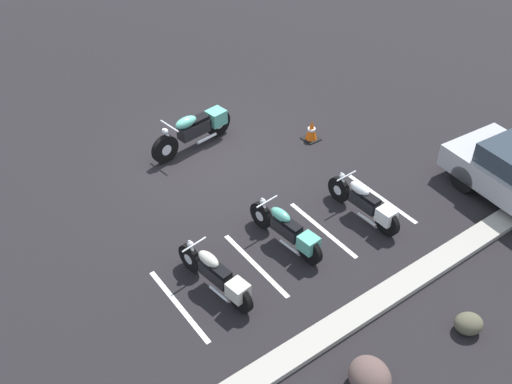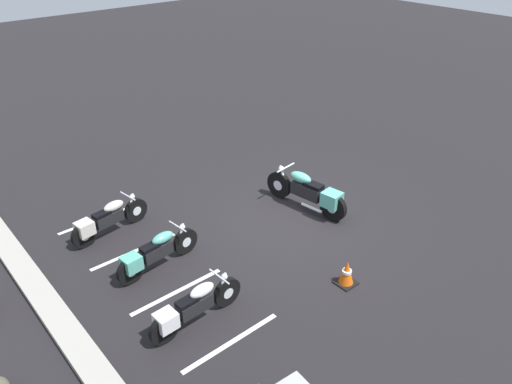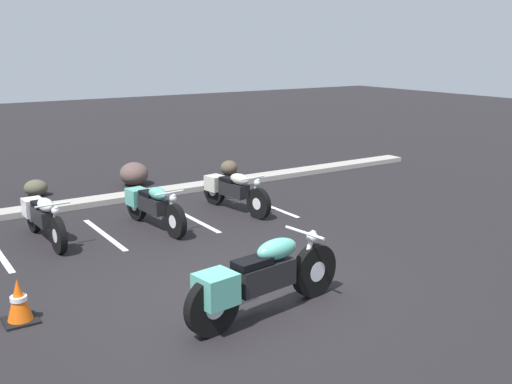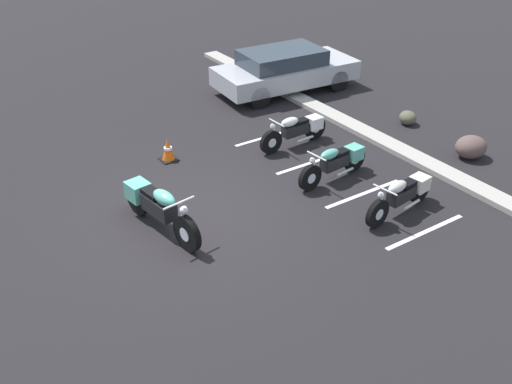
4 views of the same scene
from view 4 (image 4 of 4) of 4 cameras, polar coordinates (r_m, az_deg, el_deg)
name	(u,v)px [view 4 (image 4 of 4)]	position (r m, az deg, el deg)	size (l,w,h in m)	color
ground	(187,218)	(12.27, -6.55, -2.45)	(60.00, 60.00, 0.00)	black
motorcycle_teal_featured	(157,206)	(11.77, -9.41, -1.32)	(2.42, 0.76, 0.96)	black
parked_bike_0	(297,129)	(15.00, 3.93, 5.96)	(0.57, 2.03, 0.80)	black
parked_bike_1	(337,162)	(13.52, 7.68, 2.88)	(0.59, 2.03, 0.80)	black
parked_bike_2	(403,194)	(12.52, 13.84, -0.20)	(0.64, 2.02, 0.80)	black
car_silver	(285,69)	(18.41, 2.77, 11.59)	(2.13, 4.43, 1.29)	black
concrete_curb	(392,145)	(15.35, 12.80, 4.34)	(18.00, 0.50, 0.12)	#A8A399
landscape_rock_0	(471,147)	(15.30, 19.79, 4.05)	(0.76, 0.68, 0.55)	brown
landscape_rock_2	(408,118)	(16.74, 14.26, 6.87)	(0.51, 0.45, 0.37)	brown
traffic_cone	(168,150)	(14.45, -8.38, 3.97)	(0.40, 0.40, 0.56)	black
stall_line_0	(270,136)	(15.61, 1.30, 5.35)	(0.10, 2.10, 0.00)	white
stall_line_1	(312,162)	(14.35, 5.38, 2.84)	(0.10, 2.10, 0.00)	white
stall_line_2	(363,194)	(13.21, 10.18, -0.15)	(0.10, 2.10, 0.00)	white
stall_line_3	(425,232)	(12.23, 15.82, -3.67)	(0.10, 2.10, 0.00)	white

